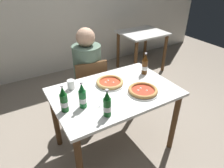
{
  "coord_description": "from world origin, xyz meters",
  "views": [
    {
      "loc": [
        -0.85,
        -1.39,
        1.8
      ],
      "look_at": [
        0.0,
        0.05,
        0.8
      ],
      "focal_mm": 31.93,
      "sensor_mm": 36.0,
      "label": 1
    }
  ],
  "objects_px": {
    "diner_seated": "(88,77)",
    "beer_bottle_center": "(107,105)",
    "dining_table_main": "(115,100)",
    "beer_bottle_right": "(82,97)",
    "beer_bottle_left": "(64,100)",
    "napkin_with_cutlery": "(101,101)",
    "dining_table_background": "(142,40)",
    "beer_bottle_extra": "(145,65)",
    "pizza_marinara_far": "(110,83)",
    "pizza_margherita_near": "(143,91)",
    "paper_cup": "(71,85)",
    "chair_behind_table": "(90,86)"
  },
  "relations": [
    {
      "from": "dining_table_main",
      "to": "dining_table_background",
      "type": "bearing_deg",
      "value": 44.57
    },
    {
      "from": "chair_behind_table",
      "to": "beer_bottle_extra",
      "type": "xyz_separation_m",
      "value": [
        0.47,
        -0.47,
        0.37
      ]
    },
    {
      "from": "pizza_margherita_near",
      "to": "paper_cup",
      "type": "xyz_separation_m",
      "value": [
        -0.57,
        0.41,
        0.03
      ]
    },
    {
      "from": "diner_seated",
      "to": "beer_bottle_right",
      "type": "bearing_deg",
      "value": -116.78
    },
    {
      "from": "beer_bottle_right",
      "to": "paper_cup",
      "type": "xyz_separation_m",
      "value": [
        0.01,
        0.33,
        -0.06
      ]
    },
    {
      "from": "beer_bottle_left",
      "to": "napkin_with_cutlery",
      "type": "xyz_separation_m",
      "value": [
        0.32,
        -0.03,
        -0.1
      ]
    },
    {
      "from": "pizza_marinara_far",
      "to": "beer_bottle_extra",
      "type": "height_order",
      "value": "beer_bottle_extra"
    },
    {
      "from": "dining_table_main",
      "to": "chair_behind_table",
      "type": "xyz_separation_m",
      "value": [
        0.0,
        0.61,
        -0.15
      ]
    },
    {
      "from": "dining_table_background",
      "to": "pizza_margherita_near",
      "type": "relative_size",
      "value": 2.63
    },
    {
      "from": "beer_bottle_center",
      "to": "paper_cup",
      "type": "bearing_deg",
      "value": 101.56
    },
    {
      "from": "chair_behind_table",
      "to": "beer_bottle_right",
      "type": "distance_m",
      "value": 0.87
    },
    {
      "from": "beer_bottle_extra",
      "to": "paper_cup",
      "type": "distance_m",
      "value": 0.83
    },
    {
      "from": "pizza_margherita_near",
      "to": "beer_bottle_right",
      "type": "xyz_separation_m",
      "value": [
        -0.58,
        0.08,
        0.08
      ]
    },
    {
      "from": "beer_bottle_left",
      "to": "beer_bottle_extra",
      "type": "height_order",
      "value": "same"
    },
    {
      "from": "dining_table_main",
      "to": "pizza_marinara_far",
      "type": "relative_size",
      "value": 4.01
    },
    {
      "from": "beer_bottle_right",
      "to": "dining_table_background",
      "type": "bearing_deg",
      "value": 39.81
    },
    {
      "from": "pizza_margherita_near",
      "to": "beer_bottle_extra",
      "type": "bearing_deg",
      "value": 49.83
    },
    {
      "from": "diner_seated",
      "to": "beer_bottle_extra",
      "type": "bearing_deg",
      "value": -48.31
    },
    {
      "from": "dining_table_background",
      "to": "pizza_margherita_near",
      "type": "xyz_separation_m",
      "value": [
        -1.25,
        -1.61,
        0.18
      ]
    },
    {
      "from": "beer_bottle_center",
      "to": "beer_bottle_right",
      "type": "relative_size",
      "value": 1.0
    },
    {
      "from": "dining_table_main",
      "to": "beer_bottle_right",
      "type": "height_order",
      "value": "beer_bottle_right"
    },
    {
      "from": "beer_bottle_center",
      "to": "beer_bottle_right",
      "type": "height_order",
      "value": "same"
    },
    {
      "from": "paper_cup",
      "to": "chair_behind_table",
      "type": "bearing_deg",
      "value": 45.81
    },
    {
      "from": "beer_bottle_center",
      "to": "napkin_with_cutlery",
      "type": "distance_m",
      "value": 0.23
    },
    {
      "from": "pizza_margherita_near",
      "to": "beer_bottle_center",
      "type": "bearing_deg",
      "value": -165.1
    },
    {
      "from": "dining_table_main",
      "to": "chair_behind_table",
      "type": "height_order",
      "value": "chair_behind_table"
    },
    {
      "from": "chair_behind_table",
      "to": "pizza_marinara_far",
      "type": "distance_m",
      "value": 0.56
    },
    {
      "from": "pizza_marinara_far",
      "to": "paper_cup",
      "type": "xyz_separation_m",
      "value": [
        -0.37,
        0.12,
        0.03
      ]
    },
    {
      "from": "dining_table_background",
      "to": "beer_bottle_extra",
      "type": "distance_m",
      "value": 1.66
    },
    {
      "from": "dining_table_background",
      "to": "beer_bottle_extra",
      "type": "bearing_deg",
      "value": -127.28
    },
    {
      "from": "dining_table_main",
      "to": "paper_cup",
      "type": "distance_m",
      "value": 0.46
    },
    {
      "from": "diner_seated",
      "to": "napkin_with_cutlery",
      "type": "xyz_separation_m",
      "value": [
        -0.2,
        -0.74,
        0.17
      ]
    },
    {
      "from": "pizza_margherita_near",
      "to": "beer_bottle_left",
      "type": "height_order",
      "value": "beer_bottle_left"
    },
    {
      "from": "dining_table_background",
      "to": "diner_seated",
      "type": "bearing_deg",
      "value": -151.69
    },
    {
      "from": "diner_seated",
      "to": "dining_table_background",
      "type": "height_order",
      "value": "diner_seated"
    },
    {
      "from": "chair_behind_table",
      "to": "beer_bottle_center",
      "type": "bearing_deg",
      "value": 80.8
    },
    {
      "from": "beer_bottle_center",
      "to": "beer_bottle_extra",
      "type": "distance_m",
      "value": 0.83
    },
    {
      "from": "diner_seated",
      "to": "pizza_marinara_far",
      "type": "distance_m",
      "value": 0.56
    },
    {
      "from": "pizza_marinara_far",
      "to": "beer_bottle_left",
      "type": "xyz_separation_m",
      "value": [
        -0.54,
        -0.18,
        0.08
      ]
    },
    {
      "from": "diner_seated",
      "to": "beer_bottle_center",
      "type": "distance_m",
      "value": 1.02
    },
    {
      "from": "beer_bottle_left",
      "to": "beer_bottle_extra",
      "type": "relative_size",
      "value": 1.0
    },
    {
      "from": "paper_cup",
      "to": "dining_table_main",
      "type": "bearing_deg",
      "value": -35.24
    },
    {
      "from": "beer_bottle_center",
      "to": "pizza_marinara_far",
      "type": "bearing_deg",
      "value": 57.83
    },
    {
      "from": "dining_table_main",
      "to": "napkin_with_cutlery",
      "type": "relative_size",
      "value": 5.43
    },
    {
      "from": "diner_seated",
      "to": "dining_table_background",
      "type": "distance_m",
      "value": 1.66
    },
    {
      "from": "pizza_margherita_near",
      "to": "beer_bottle_extra",
      "type": "relative_size",
      "value": 1.23
    },
    {
      "from": "dining_table_main",
      "to": "beer_bottle_right",
      "type": "relative_size",
      "value": 4.86
    },
    {
      "from": "pizza_margherita_near",
      "to": "beer_bottle_left",
      "type": "bearing_deg",
      "value": 171.5
    },
    {
      "from": "dining_table_background",
      "to": "pizza_marinara_far",
      "type": "bearing_deg",
      "value": -137.71
    },
    {
      "from": "pizza_marinara_far",
      "to": "beer_bottle_center",
      "type": "xyz_separation_m",
      "value": [
        -0.26,
        -0.41,
        0.08
      ]
    }
  ]
}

